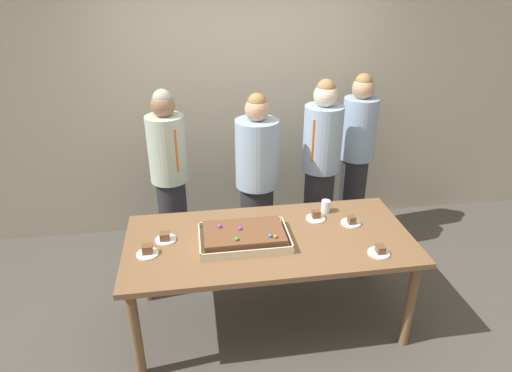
% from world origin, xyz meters
% --- Properties ---
extents(ground_plane, '(12.00, 12.00, 0.00)m').
position_xyz_m(ground_plane, '(0.00, 0.00, 0.00)').
color(ground_plane, '#4C4742').
extents(interior_back_panel, '(8.00, 0.12, 3.00)m').
position_xyz_m(interior_back_panel, '(0.00, 1.60, 1.50)').
color(interior_back_panel, '#B2A893').
rests_on(interior_back_panel, ground_plane).
extents(party_table, '(2.06, 0.95, 0.76)m').
position_xyz_m(party_table, '(0.00, 0.00, 0.68)').
color(party_table, brown).
rests_on(party_table, ground_plane).
extents(sheet_cake, '(0.63, 0.42, 0.11)m').
position_xyz_m(sheet_cake, '(-0.19, -0.02, 0.81)').
color(sheet_cake, beige).
rests_on(sheet_cake, party_table).
extents(plated_slice_near_left, '(0.15, 0.15, 0.07)m').
position_xyz_m(plated_slice_near_left, '(0.40, 0.21, 0.78)').
color(plated_slice_near_left, white).
rests_on(plated_slice_near_left, party_table).
extents(plated_slice_near_right, '(0.15, 0.15, 0.06)m').
position_xyz_m(plated_slice_near_right, '(0.70, -0.30, 0.78)').
color(plated_slice_near_right, white).
rests_on(plated_slice_near_right, party_table).
extents(plated_slice_far_left, '(0.15, 0.15, 0.06)m').
position_xyz_m(plated_slice_far_left, '(-0.74, 0.08, 0.78)').
color(plated_slice_far_left, white).
rests_on(plated_slice_far_left, party_table).
extents(plated_slice_far_right, '(0.15, 0.15, 0.07)m').
position_xyz_m(plated_slice_far_right, '(0.65, 0.10, 0.78)').
color(plated_slice_far_right, white).
rests_on(plated_slice_far_right, party_table).
extents(plated_slice_center_front, '(0.15, 0.15, 0.07)m').
position_xyz_m(plated_slice_center_front, '(-0.85, -0.07, 0.79)').
color(plated_slice_center_front, white).
rests_on(plated_slice_center_front, party_table).
extents(drink_cup_nearest, '(0.07, 0.07, 0.10)m').
position_xyz_m(drink_cup_nearest, '(0.51, 0.31, 0.81)').
color(drink_cup_nearest, white).
rests_on(drink_cup_nearest, party_table).
extents(person_serving_front, '(0.37, 0.37, 1.62)m').
position_xyz_m(person_serving_front, '(0.03, 0.77, 0.83)').
color(person_serving_front, '#28282D').
rests_on(person_serving_front, ground_plane).
extents(person_green_shirt_behind, '(0.33, 0.33, 1.67)m').
position_xyz_m(person_green_shirt_behind, '(1.07, 1.16, 0.87)').
color(person_green_shirt_behind, '#28282D').
rests_on(person_green_shirt_behind, ground_plane).
extents(person_striped_tie_right, '(0.34, 0.34, 1.69)m').
position_xyz_m(person_striped_tie_right, '(0.63, 0.89, 0.88)').
color(person_striped_tie_right, '#28282D').
rests_on(person_striped_tie_right, ground_plane).
extents(person_far_right_suit, '(0.33, 0.33, 1.63)m').
position_xyz_m(person_far_right_suit, '(-0.72, 0.99, 0.85)').
color(person_far_right_suit, '#28282D').
rests_on(person_far_right_suit, ground_plane).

